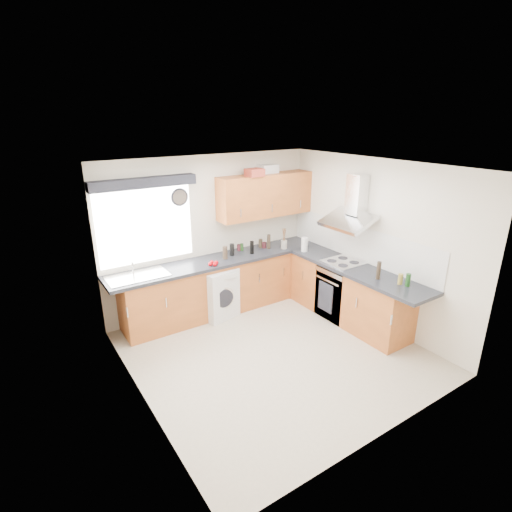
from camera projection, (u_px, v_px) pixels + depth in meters
ground_plane at (275, 352)px, 5.46m from camera, size 3.60×3.60×0.00m
ceiling at (278, 167)px, 4.61m from camera, size 3.60×3.60×0.02m
wall_back at (211, 234)px, 6.45m from camera, size 3.60×0.02×2.50m
wall_front at (394, 328)px, 3.62m from camera, size 3.60×0.02×2.50m
wall_left at (135, 303)px, 4.10m from camera, size 0.02×3.60×2.50m
wall_right at (374, 243)px, 5.97m from camera, size 0.02×3.60×2.50m
window at (146, 225)px, 5.80m from camera, size 1.40×0.02×1.10m
window_blind at (144, 183)px, 5.51m from camera, size 1.50×0.18×0.14m
splashback at (358, 243)px, 6.22m from camera, size 0.01×3.00×0.54m
base_cab_back at (215, 288)px, 6.45m from camera, size 3.00×0.58×0.86m
base_cab_corner at (293, 268)px, 7.27m from camera, size 0.60×0.60×0.86m
base_cab_right at (348, 294)px, 6.21m from camera, size 0.58×2.10×0.86m
worktop_back at (220, 260)px, 6.34m from camera, size 3.60×0.62×0.05m
worktop_right at (357, 270)px, 5.94m from camera, size 0.62×2.42×0.05m
sink at (137, 274)px, 5.62m from camera, size 0.84×0.46×0.10m
oven at (341, 291)px, 6.33m from camera, size 0.56×0.58×0.85m
hob_plate at (343, 262)px, 6.16m from camera, size 0.52×0.52×0.01m
extractor_hood at (352, 207)px, 5.93m from camera, size 0.52×0.78×0.66m
upper_cabinets at (265, 195)px, 6.62m from camera, size 1.70×0.35×0.70m
washing_machine at (216, 292)px, 6.34m from camera, size 0.65×0.63×0.81m
wall_clock at (180, 197)px, 5.95m from camera, size 0.27×0.04×0.27m
casserole at (267, 169)px, 6.60m from camera, size 0.35×0.27×0.14m
storage_box at (255, 172)px, 6.25m from camera, size 0.27×0.23×0.12m
utensil_pot at (284, 244)px, 6.78m from camera, size 0.11×0.11×0.15m
kitchen_roll at (304, 244)px, 6.64m from camera, size 0.13×0.13×0.24m
tomato_cluster at (213, 263)px, 6.04m from camera, size 0.15×0.15×0.06m
jar_0 at (225, 253)px, 6.29m from camera, size 0.08×0.08×0.20m
jar_1 at (264, 245)px, 6.82m from camera, size 0.07×0.07×0.10m
jar_2 at (239, 248)px, 6.68m from camera, size 0.06×0.06×0.11m
jar_3 at (232, 250)px, 6.44m from camera, size 0.07×0.07×0.19m
jar_4 at (269, 242)px, 6.77m from camera, size 0.06×0.06×0.24m
jar_5 at (242, 247)px, 6.69m from camera, size 0.06×0.06×0.12m
jar_6 at (261, 243)px, 6.83m from camera, size 0.07×0.07×0.15m
jar_7 at (252, 247)px, 6.52m from camera, size 0.06×0.06×0.21m
bottle_0 at (379, 270)px, 5.51m from camera, size 0.06×0.06×0.26m
bottle_1 at (400, 279)px, 5.36m from camera, size 0.07×0.07×0.15m
bottle_2 at (408, 280)px, 5.29m from camera, size 0.06×0.06×0.18m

